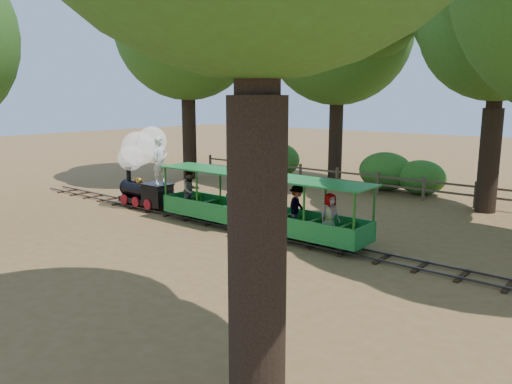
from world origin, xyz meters
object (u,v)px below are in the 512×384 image
Objects in this scene: carriage_front at (210,198)px; fence at (357,179)px; locomotive at (143,161)px; carriage_rear at (312,217)px.

fence is (1.25, 7.96, -0.24)m from carriage_front.
locomotive reaches higher than carriage_front.
carriage_front is at bearing -98.94° from fence.
locomotive is at bearing -121.00° from fence.
locomotive reaches higher than carriage_rear.
fence is at bearing 109.36° from carriage_rear.
carriage_front is 1.00× the size of carriage_rear.
carriage_front is 4.06m from carriage_rear.
locomotive is 7.63m from carriage_rear.
carriage_front and carriage_rear have the same top height.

